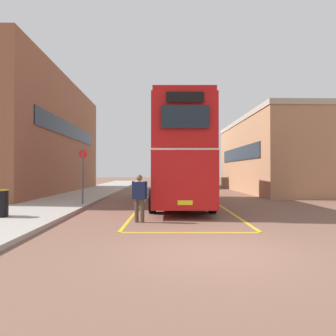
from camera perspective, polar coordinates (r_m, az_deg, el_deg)
name	(u,v)px	position (r m, az deg, el deg)	size (l,w,h in m)	color
ground_plane	(176,197)	(21.11, 1.53, -5.27)	(135.60, 135.60, 0.00)	brown
sidewalk_left	(88,193)	(24.08, -14.48, -4.51)	(4.00, 57.60, 0.14)	#A39E93
brick_building_left	(34,137)	(26.62, -23.43, 5.30)	(5.89, 19.07, 8.87)	brown
depot_building_right	(282,155)	(27.76, 20.15, 2.20)	(7.38, 14.91, 6.11)	#AD7A56
double_decker_bus	(179,156)	(16.02, 2.12, 2.25)	(2.93, 10.69, 4.75)	black
single_deck_bus	(188,172)	(34.47, 3.75, -0.74)	(2.83, 9.05, 3.02)	black
pedestrian_boarding	(139,195)	(10.48, -5.27, -4.96)	(0.53, 0.34, 1.60)	#473828
litter_bin	(1,203)	(12.21, -28.34, -5.70)	(0.50, 0.50, 0.94)	black
bus_stop_sign	(83,171)	(15.67, -15.39, -0.54)	(0.44, 0.13, 2.63)	#4C4C51
bay_marking_yellow	(182,209)	(14.17, 2.53, -7.53)	(4.43, 12.73, 0.01)	gold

